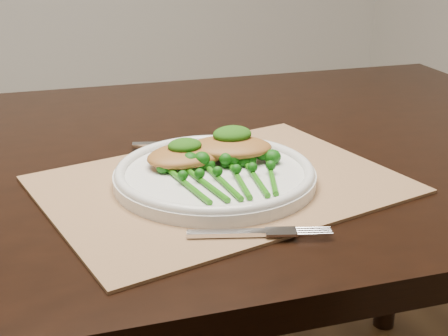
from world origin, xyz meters
name	(u,v)px	position (x,y,z in m)	size (l,w,h in m)	color
placemat	(221,184)	(0.16, -0.24, 0.75)	(0.47, 0.35, 0.00)	#9C734F
dinner_plate	(215,174)	(0.15, -0.24, 0.77)	(0.28, 0.28, 0.03)	white
knife	(182,144)	(0.16, -0.08, 0.76)	(0.19, 0.08, 0.01)	silver
fork	(269,232)	(0.15, -0.41, 0.76)	(0.17, 0.07, 0.01)	silver
chicken_fillet_left	(188,154)	(0.13, -0.19, 0.78)	(0.13, 0.09, 0.03)	#A86D30
chicken_fillet_right	(230,147)	(0.19, -0.20, 0.79)	(0.12, 0.08, 0.02)	#A86D30
pesto_dollop_left	(185,145)	(0.12, -0.19, 0.80)	(0.05, 0.04, 0.02)	#144209
pesto_dollop_right	(232,134)	(0.20, -0.19, 0.80)	(0.06, 0.05, 0.02)	#144209
broccolini_bundle	(231,181)	(0.16, -0.29, 0.77)	(0.15, 0.17, 0.04)	#1D670D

